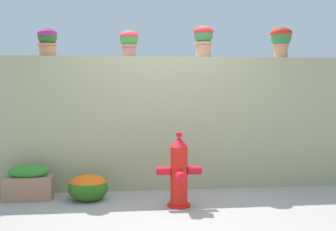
% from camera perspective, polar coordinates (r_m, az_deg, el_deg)
% --- Properties ---
extents(ground_plane, '(24.00, 24.00, 0.00)m').
position_cam_1_polar(ground_plane, '(5.14, 1.09, -12.79)').
color(ground_plane, '#A09892').
extents(stone_wall, '(6.38, 0.37, 1.89)m').
position_cam_1_polar(stone_wall, '(6.15, -0.38, -0.98)').
color(stone_wall, tan).
rests_on(stone_wall, ground).
extents(potted_plant_1, '(0.27, 0.27, 0.39)m').
position_cam_1_polar(potted_plant_1, '(6.19, -15.92, 9.79)').
color(potted_plant_1, '#BE7553').
rests_on(potted_plant_1, stone_wall).
extents(potted_plant_2, '(0.27, 0.27, 0.39)m').
position_cam_1_polar(potted_plant_2, '(6.16, -5.27, 10.01)').
color(potted_plant_2, '#AA6D5E').
rests_on(potted_plant_2, stone_wall).
extents(potted_plant_3, '(0.29, 0.29, 0.46)m').
position_cam_1_polar(potted_plant_3, '(6.28, 4.78, 10.37)').
color(potted_plant_3, tan).
rests_on(potted_plant_3, stone_wall).
extents(potted_plant_4, '(0.32, 0.32, 0.46)m').
position_cam_1_polar(potted_plant_4, '(6.54, 14.98, 10.04)').
color(potted_plant_4, tan).
rests_on(potted_plant_4, stone_wall).
extents(fire_hydrant, '(0.56, 0.44, 0.92)m').
position_cam_1_polar(fire_hydrant, '(5.23, 1.51, -7.75)').
color(fire_hydrant, red).
rests_on(fire_hydrant, ground).
extents(flower_bush_left, '(0.51, 0.46, 0.35)m').
position_cam_1_polar(flower_bush_left, '(5.65, -10.72, -9.35)').
color(flower_bush_left, '#2C6419').
rests_on(flower_bush_left, ground).
extents(planter_box, '(0.61, 0.29, 0.46)m').
position_cam_1_polar(planter_box, '(5.87, -18.24, -8.64)').
color(planter_box, '#A07455').
rests_on(planter_box, ground).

